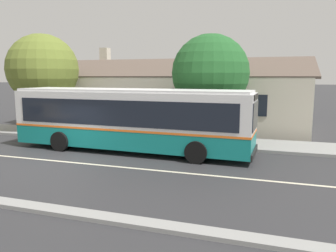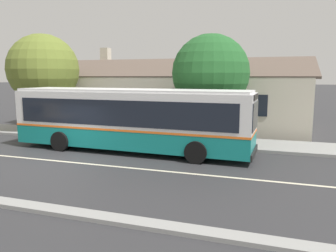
% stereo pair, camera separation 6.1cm
% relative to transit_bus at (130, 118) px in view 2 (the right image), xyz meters
% --- Properties ---
extents(ground_plane, '(300.00, 300.00, 0.00)m').
position_rel_transit_bus_xyz_m(ground_plane, '(-2.24, -2.90, -1.69)').
color(ground_plane, '#2D2D30').
extents(sidewalk_far, '(60.00, 3.00, 0.15)m').
position_rel_transit_bus_xyz_m(sidewalk_far, '(-2.24, 3.10, -1.62)').
color(sidewalk_far, gray).
rests_on(sidewalk_far, ground).
extents(lane_divider_stripe, '(60.00, 0.16, 0.01)m').
position_rel_transit_bus_xyz_m(lane_divider_stripe, '(-2.24, -2.90, -1.69)').
color(lane_divider_stripe, beige).
rests_on(lane_divider_stripe, ground).
extents(community_building, '(21.22, 8.23, 6.13)m').
position_rel_transit_bus_xyz_m(community_building, '(-1.31, 9.49, 0.27)').
color(community_building, beige).
rests_on(community_building, ground).
extents(transit_bus, '(12.34, 3.03, 3.14)m').
position_rel_transit_bus_xyz_m(transit_bus, '(0.00, 0.00, 0.00)').
color(transit_bus, '#147F7A').
rests_on(transit_bus, ground).
extents(bench_by_building, '(1.54, 0.51, 0.94)m').
position_rel_transit_bus_xyz_m(bench_by_building, '(-6.01, 2.35, -1.13)').
color(bench_by_building, brown).
rests_on(bench_by_building, sidewalk_far).
extents(street_tree_primary, '(4.44, 4.44, 6.17)m').
position_rel_transit_bus_xyz_m(street_tree_primary, '(3.27, 3.94, 2.25)').
color(street_tree_primary, '#4C3828').
rests_on(street_tree_primary, ground).
extents(street_tree_secondary, '(4.69, 4.69, 6.57)m').
position_rel_transit_bus_xyz_m(street_tree_secondary, '(-7.99, 3.71, 2.38)').
color(street_tree_secondary, '#4C3828').
rests_on(street_tree_secondary, ground).
extents(bike_rack, '(1.16, 0.06, 0.78)m').
position_rel_transit_bus_xyz_m(bike_rack, '(-9.05, 3.30, -1.01)').
color(bike_rack, slate).
rests_on(bike_rack, sidewalk_far).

